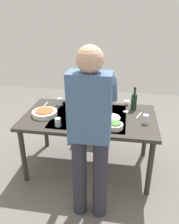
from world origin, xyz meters
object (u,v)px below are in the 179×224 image
(wine_glass_right, at_px, (126,104))
(water_cup_far_left, at_px, (58,122))
(wine_bottle, at_px, (134,101))
(wine_glass_left, at_px, (89,97))
(water_cup_near_right, at_px, (60,102))
(side_bowl_salad, at_px, (115,126))
(person_server, at_px, (90,129))
(chair_near, at_px, (93,105))
(water_cup_near_left, at_px, (146,119))
(dinner_plate_near, at_px, (89,114))
(dining_table, at_px, (89,121))
(serving_bowl_pasta, at_px, (45,113))
(dinner_plate_far, at_px, (111,117))

(wine_glass_right, distance_m, water_cup_far_left, 0.89)
(wine_bottle, relative_size, wine_glass_left, 1.96)
(water_cup_near_right, relative_size, side_bowl_salad, 0.53)
(person_server, distance_m, side_bowl_salad, 0.53)
(chair_near, height_order, water_cup_near_left, chair_near)
(dinner_plate_near, bearing_deg, person_server, 99.68)
(chair_near, xyz_separation_m, side_bowl_salad, (-0.40, 1.11, 0.25))
(water_cup_near_right, xyz_separation_m, dinner_plate_near, (-0.43, 0.22, -0.04))
(dining_table, bearing_deg, water_cup_far_left, 46.38)
(wine_bottle, relative_size, side_bowl_salad, 1.64)
(water_cup_far_left, bearing_deg, wine_glass_right, -145.60)
(person_server, distance_m, wine_glass_right, 0.96)
(wine_glass_left, height_order, wine_glass_right, same)
(person_server, relative_size, water_cup_far_left, 17.81)
(serving_bowl_pasta, relative_size, dinner_plate_near, 1.30)
(person_server, bearing_deg, dining_table, -80.36)
(dinner_plate_near, bearing_deg, serving_bowl_pasta, 13.00)
(chair_near, distance_m, wine_glass_left, 0.58)
(dinner_plate_near, bearing_deg, wine_glass_right, -162.50)
(chair_near, relative_size, dinner_plate_near, 3.96)
(dining_table, distance_m, wine_glass_left, 0.41)
(wine_glass_right, relative_size, water_cup_near_left, 1.47)
(dinner_plate_far, bearing_deg, water_cup_near_right, -22.27)
(water_cup_far_left, height_order, side_bowl_salad, water_cup_far_left)
(wine_glass_left, relative_size, wine_glass_right, 1.00)
(wine_bottle, xyz_separation_m, serving_bowl_pasta, (1.06, 0.35, -0.08))
(person_server, relative_size, water_cup_near_left, 16.42)
(dinner_plate_near, distance_m, dinner_plate_far, 0.27)
(person_server, height_order, wine_glass_left, person_server)
(person_server, distance_m, dinner_plate_far, 0.74)
(side_bowl_salad, distance_m, dinner_plate_near, 0.45)
(chair_near, bearing_deg, wine_glass_right, 128.26)
(dining_table, distance_m, wine_glass_right, 0.50)
(wine_glass_left, relative_size, water_cup_near_left, 1.47)
(person_server, relative_size, serving_bowl_pasta, 5.63)
(serving_bowl_pasta, bearing_deg, wine_bottle, -161.52)
(dining_table, bearing_deg, serving_bowl_pasta, 7.93)
(wine_bottle, bearing_deg, water_cup_near_left, 108.85)
(water_cup_near_right, xyz_separation_m, side_bowl_salad, (-0.76, 0.53, -0.01))
(water_cup_near_right, bearing_deg, serving_bowl_pasta, 74.33)
(water_cup_near_right, xyz_separation_m, dinner_plate_far, (-0.70, 0.29, -0.04))
(chair_near, distance_m, person_server, 1.63)
(wine_bottle, bearing_deg, water_cup_near_right, 0.81)
(water_cup_near_right, bearing_deg, dining_table, 148.85)
(water_cup_far_left, bearing_deg, dinner_plate_near, -128.86)
(wine_glass_left, bearing_deg, water_cup_near_right, 14.57)
(water_cup_far_left, xyz_separation_m, dinner_plate_far, (-0.56, -0.30, -0.04))
(dinner_plate_far, bearing_deg, water_cup_near_left, 169.61)
(wine_glass_left, height_order, dinner_plate_near, wine_glass_left)
(wine_glass_right, relative_size, serving_bowl_pasta, 0.50)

